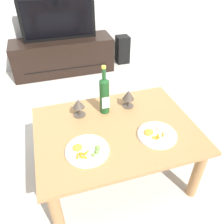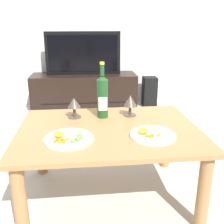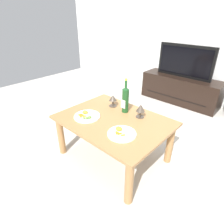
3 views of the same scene
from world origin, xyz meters
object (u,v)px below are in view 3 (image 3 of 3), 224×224
Objects in this scene: dining_table at (114,126)px; dinner_plate_right at (122,133)px; goblet_left at (113,99)px; goblet_right at (141,109)px; tv_stand at (180,89)px; tv_screen at (185,61)px; dinner_plate_left at (87,116)px; wine_bottle at (125,99)px.

dining_table is 4.21× the size of dinner_plate_right.
dinner_plate_right is (0.44, -0.36, -0.08)m from goblet_left.
dining_table is at bearing -127.46° from goblet_right.
dining_table reaches higher than tv_stand.
tv_stand is at bearing 94.20° from dining_table.
tv_screen is at bearing 94.21° from dining_table.
dinner_plate_left reaches higher than dining_table.
dining_table is 2.93× the size of wine_bottle.
dining_table is 4.03× the size of dinner_plate_left.
dinner_plate_left is (-0.21, -0.35, -0.14)m from wine_bottle.
dining_table is 0.34m from goblet_left.
goblet_right is 0.37m from dinner_plate_right.
dining_table is 0.82× the size of tv_stand.
dining_table is at bearing 147.31° from dinner_plate_right.
tv_screen is at bearing 87.36° from dinner_plate_left.
wine_bottle is (-0.02, 0.20, 0.23)m from dining_table.
dinner_plate_left is (-0.39, -0.36, -0.08)m from goblet_right.
wine_bottle is at bearing -86.03° from tv_screen.
tv_screen is 2.03m from dinner_plate_left.
dinner_plate_left is 1.04× the size of dinner_plate_right.
tv_screen reaches higher than goblet_right.
wine_bottle is at bearing -176.45° from goblet_right.
tv_stand is 9.29× the size of goblet_right.
tv_stand is at bearing 100.33° from goblet_right.
goblet_left is 0.57m from dinner_plate_right.
wine_bottle reaches higher than dinner_plate_left.
tv_screen is 2.06m from dinner_plate_right.
goblet_right is at bearing 0.00° from goblet_left.
wine_bottle is 0.20m from goblet_left.
tv_stand is 1.43× the size of tv_screen.
dinner_plate_left is at bearing -137.42° from goblet_right.
goblet_right is (0.16, 0.21, 0.18)m from dining_table.
goblet_left reaches higher than dinner_plate_right.
dinner_plate_right is at bearing -79.73° from tv_screen.
tv_screen is 1.67m from wine_bottle.
tv_screen is at bearing 93.97° from wine_bottle.
goblet_right is at bearing 3.55° from wine_bottle.
tv_screen reaches higher than goblet_left.
goblet_right reaches higher than dinner_plate_right.
goblet_left is 0.37m from goblet_right.
goblet_right is 0.54m from dinner_plate_left.
dinner_plate_left is (-0.09, -2.01, -0.23)m from tv_screen.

